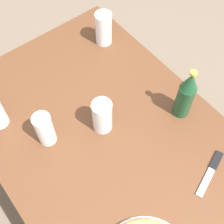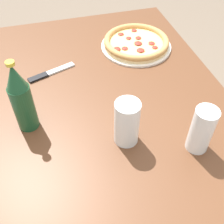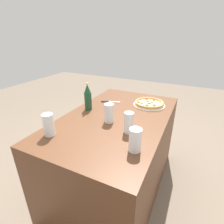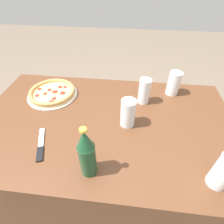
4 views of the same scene
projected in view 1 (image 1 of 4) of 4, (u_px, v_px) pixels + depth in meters
The scene contains 7 objects.
ground_plane at pixel (117, 205), 1.71m from camera, with size 8.00×8.00×0.00m, color #6B5B4C.
table at pixel (118, 183), 1.40m from camera, with size 1.30×0.78×0.73m.
glass_mango_juice at pixel (45, 130), 1.06m from camera, with size 0.06×0.06×0.14m.
glass_water at pixel (104, 29), 1.30m from camera, with size 0.07×0.07×0.15m.
glass_iced_tea at pixel (102, 117), 1.09m from camera, with size 0.07×0.07×0.14m.
beer_bottle at pixel (186, 95), 1.08m from camera, with size 0.06×0.06×0.23m.
knife at pixel (211, 171), 1.05m from camera, with size 0.08×0.18×0.01m.
Camera 1 is at (0.35, -0.31, 1.73)m, focal length 50.00 mm.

